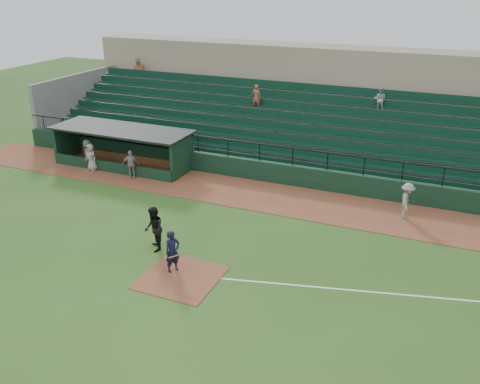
% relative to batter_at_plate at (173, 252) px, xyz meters
% --- Properties ---
extents(ground, '(90.00, 90.00, 0.00)m').
position_rel_batter_at_plate_xyz_m(ground, '(0.52, 0.67, -0.91)').
color(ground, '#2D551B').
rests_on(ground, ground).
extents(warning_track, '(40.00, 4.00, 0.03)m').
position_rel_batter_at_plate_xyz_m(warning_track, '(0.52, 8.67, -0.89)').
color(warning_track, brown).
rests_on(warning_track, ground).
extents(home_plate_dirt, '(3.00, 3.00, 0.03)m').
position_rel_batter_at_plate_xyz_m(home_plate_dirt, '(0.52, -0.33, -0.89)').
color(home_plate_dirt, brown).
rests_on(home_plate_dirt, ground).
extents(foul_line, '(17.49, 4.44, 0.01)m').
position_rel_batter_at_plate_xyz_m(foul_line, '(8.52, 1.87, -0.90)').
color(foul_line, white).
rests_on(foul_line, ground).
extents(stadium_structure, '(38.00, 13.08, 6.40)m').
position_rel_batter_at_plate_xyz_m(stadium_structure, '(0.51, 17.13, 1.39)').
color(stadium_structure, black).
rests_on(stadium_structure, ground).
extents(dugout, '(8.90, 3.20, 2.42)m').
position_rel_batter_at_plate_xyz_m(dugout, '(-9.23, 10.23, 0.42)').
color(dugout, black).
rests_on(dugout, ground).
extents(batter_at_plate, '(1.14, 0.79, 1.82)m').
position_rel_batter_at_plate_xyz_m(batter_at_plate, '(0.00, 0.00, 0.00)').
color(batter_at_plate, black).
rests_on(batter_at_plate, ground).
extents(umpire, '(1.20, 1.25, 2.02)m').
position_rel_batter_at_plate_xyz_m(umpire, '(-1.65, 1.24, 0.10)').
color(umpire, black).
rests_on(umpire, ground).
extents(runner, '(0.77, 1.22, 1.80)m').
position_rel_batter_at_plate_xyz_m(runner, '(8.04, 8.94, 0.02)').
color(runner, gray).
rests_on(runner, warning_track).
extents(dugout_player_a, '(1.07, 0.81, 1.69)m').
position_rel_batter_at_plate_xyz_m(dugout_player_a, '(-7.56, 8.15, -0.03)').
color(dugout_player_a, gray).
rests_on(dugout_player_a, warning_track).
extents(dugout_player_b, '(0.93, 0.70, 1.70)m').
position_rel_batter_at_plate_xyz_m(dugout_player_b, '(-10.51, 8.24, -0.03)').
color(dugout_player_b, '#9F9A95').
rests_on(dugout_player_b, warning_track).
extents(dugout_player_c, '(1.62, 1.60, 1.86)m').
position_rel_batter_at_plate_xyz_m(dugout_player_c, '(-10.91, 8.51, 0.05)').
color(dugout_player_c, '#9E9993').
rests_on(dugout_player_c, warning_track).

